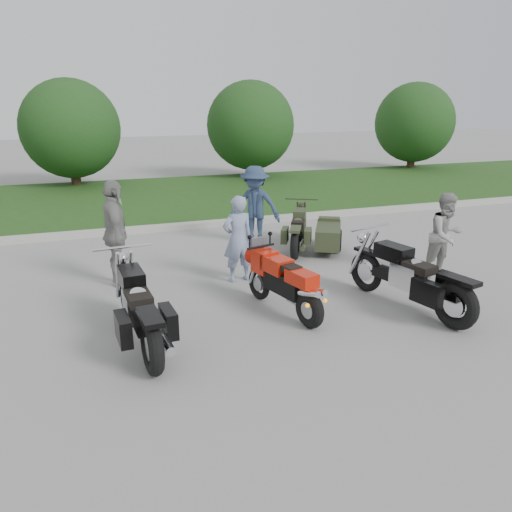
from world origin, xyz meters
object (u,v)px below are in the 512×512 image
object	(u,v)px
cruiser_right	(413,281)
person_back	(116,234)
person_grey	(446,235)
cruiser_sidecar	(316,234)
person_stripe	(238,239)
cruiser_left	(139,312)
sportbike_red	(284,282)
person_denim	(255,206)

from	to	relation	value
cruiser_right	person_back	world-z (taller)	person_back
person_back	person_grey	bearing A→B (deg)	-107.44
cruiser_sidecar	person_stripe	world-z (taller)	person_stripe
cruiser_left	person_stripe	bearing A→B (deg)	40.73
sportbike_red	person_back	xyz separation A→B (m)	(-2.37, 2.19, 0.43)
person_grey	cruiser_sidecar	bearing A→B (deg)	119.09
person_grey	person_denim	size ratio (longest dim) A/B	0.88
sportbike_red	person_grey	world-z (taller)	person_grey
sportbike_red	person_stripe	xyz separation A→B (m)	(-0.25, 1.66, 0.28)
cruiser_sidecar	person_grey	xyz separation A→B (m)	(1.60, -2.27, 0.41)
sportbike_red	cruiser_left	distance (m)	2.31
sportbike_red	person_back	world-z (taller)	person_back
person_denim	cruiser_sidecar	bearing A→B (deg)	-8.31
person_stripe	person_back	xyz separation A→B (m)	(-2.12, 0.53, 0.15)
sportbike_red	person_denim	xyz separation A→B (m)	(0.84, 3.85, 0.38)
cruiser_left	person_denim	bearing A→B (deg)	49.26
person_grey	person_back	distance (m)	6.11
person_grey	person_stripe	bearing A→B (deg)	158.63
person_stripe	person_grey	size ratio (longest dim) A/B	1.00
cruiser_left	person_stripe	size ratio (longest dim) A/B	1.57
sportbike_red	cruiser_right	distance (m)	2.06
cruiser_right	person_back	size ratio (longest dim) A/B	1.31
person_stripe	person_denim	bearing A→B (deg)	-123.30
sportbike_red	cruiser_right	size ratio (longest dim) A/B	0.74
cruiser_right	person_back	distance (m)	5.16
cruiser_sidecar	person_grey	distance (m)	2.81
person_denim	person_back	bearing A→B (deg)	-120.24
person_stripe	person_denim	size ratio (longest dim) A/B	0.88
person_grey	sportbike_red	bearing A→B (deg)	-176.06
person_back	cruiser_right	bearing A→B (deg)	-124.92
sportbike_red	cruiser_sidecar	world-z (taller)	sportbike_red
cruiser_sidecar	person_grey	world-z (taller)	person_grey
cruiser_left	person_stripe	xyz separation A→B (m)	(2.03, 2.03, 0.31)
sportbike_red	person_grey	size ratio (longest dim) A/B	1.16
cruiser_left	person_back	xyz separation A→B (m)	(-0.09, 2.55, 0.46)
person_stripe	cruiser_right	bearing A→B (deg)	128.25
cruiser_right	person_denim	world-z (taller)	person_denim
person_stripe	person_grey	distance (m)	3.93
cruiser_sidecar	person_stripe	distance (m)	2.55
cruiser_right	person_stripe	distance (m)	3.16
person_denim	person_grey	bearing A→B (deg)	-17.60
cruiser_left	person_stripe	world-z (taller)	person_stripe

